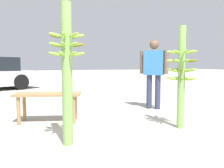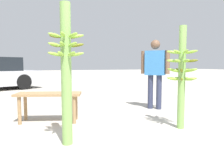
# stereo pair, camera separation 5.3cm
# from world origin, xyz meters

# --- Properties ---
(ground_plane) EXTENTS (80.00, 80.00, 0.00)m
(ground_plane) POSITION_xyz_m (0.00, 0.00, 0.00)
(ground_plane) COLOR #B2AA9E
(banana_stalk_left) EXTENTS (0.45, 0.44, 1.75)m
(banana_stalk_left) POSITION_xyz_m (-0.88, 0.34, 0.93)
(banana_stalk_left) COLOR #7AA851
(banana_stalk_left) RESTS_ON ground_plane
(banana_stalk_center) EXTENTS (0.47, 0.47, 1.60)m
(banana_stalk_center) POSITION_xyz_m (0.90, 0.37, 0.86)
(banana_stalk_center) COLOR #7AA851
(banana_stalk_center) RESTS_ON ground_plane
(vendor_person) EXTENTS (0.52, 0.54, 1.56)m
(vendor_person) POSITION_xyz_m (1.38, 1.84, 0.92)
(vendor_person) COLOR #2D334C
(vendor_person) RESTS_ON ground_plane
(market_bench) EXTENTS (1.18, 0.75, 0.51)m
(market_bench) POSITION_xyz_m (-0.98, 1.56, 0.42)
(market_bench) COLOR #99754C
(market_bench) RESTS_ON ground_plane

